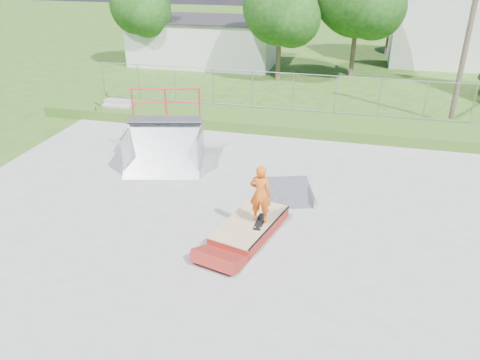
# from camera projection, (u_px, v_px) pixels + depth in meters

# --- Properties ---
(ground) EXTENTS (120.00, 120.00, 0.00)m
(ground) POSITION_uv_depth(u_px,v_px,m) (240.00, 233.00, 13.79)
(ground) COLOR #305618
(ground) RESTS_ON ground
(concrete_pad) EXTENTS (20.00, 16.00, 0.04)m
(concrete_pad) POSITION_uv_depth(u_px,v_px,m) (240.00, 232.00, 13.78)
(concrete_pad) COLOR gray
(concrete_pad) RESTS_ON ground
(grass_berm) EXTENTS (24.00, 3.00, 0.50)m
(grass_berm) POSITION_uv_depth(u_px,v_px,m) (289.00, 122.00, 21.94)
(grass_berm) COLOR #305618
(grass_berm) RESTS_ON ground
(grind_box) EXTENTS (1.96, 2.95, 0.40)m
(grind_box) POSITION_uv_depth(u_px,v_px,m) (250.00, 227.00, 13.70)
(grind_box) COLOR maroon
(grind_box) RESTS_ON concrete_pad
(quarter_pipe) EXTENTS (3.26, 2.95, 2.79)m
(quarter_pipe) POSITION_uv_depth(u_px,v_px,m) (163.00, 133.00, 17.29)
(quarter_pipe) COLOR gray
(quarter_pipe) RESTS_ON concrete_pad
(flat_bank_ramp) EXTENTS (1.91, 1.97, 0.46)m
(flat_bank_ramp) POSITION_uv_depth(u_px,v_px,m) (289.00, 193.00, 15.53)
(flat_bank_ramp) COLOR gray
(flat_bank_ramp) RESTS_ON concrete_pad
(skateboard) EXTENTS (0.26, 0.80, 0.13)m
(skateboard) POSITION_uv_depth(u_px,v_px,m) (260.00, 222.00, 13.48)
(skateboard) COLOR black
(skateboard) RESTS_ON grind_box
(skater) EXTENTS (0.64, 0.44, 1.71)m
(skater) POSITION_uv_depth(u_px,v_px,m) (260.00, 196.00, 13.10)
(skater) COLOR #E25812
(skater) RESTS_ON grind_box
(concrete_stairs) EXTENTS (1.50, 1.60, 0.80)m
(concrete_stairs) POSITION_uv_depth(u_px,v_px,m) (115.00, 110.00, 23.02)
(concrete_stairs) COLOR gray
(concrete_stairs) RESTS_ON ground
(chain_link_fence) EXTENTS (20.00, 0.06, 1.80)m
(chain_link_fence) POSITION_uv_depth(u_px,v_px,m) (293.00, 92.00, 22.31)
(chain_link_fence) COLOR gray
(chain_link_fence) RESTS_ON grass_berm
(utility_building_flat) EXTENTS (10.00, 6.00, 3.00)m
(utility_building_flat) POSITION_uv_depth(u_px,v_px,m) (206.00, 41.00, 34.00)
(utility_building_flat) COLOR silver
(utility_building_flat) RESTS_ON ground
(gable_house) EXTENTS (8.40, 6.08, 8.94)m
(gable_house) POSITION_uv_depth(u_px,v_px,m) (454.00, 8.00, 32.76)
(gable_house) COLOR silver
(gable_house) RESTS_ON ground
(utility_pole) EXTENTS (0.24, 0.24, 8.00)m
(utility_pole) POSITION_uv_depth(u_px,v_px,m) (468.00, 37.00, 20.84)
(utility_pole) COLOR brown
(utility_pole) RESTS_ON ground
(tree_left_near) EXTENTS (4.76, 4.48, 6.65)m
(tree_left_near) POSITION_uv_depth(u_px,v_px,m) (284.00, 11.00, 27.81)
(tree_left_near) COLOR brown
(tree_left_near) RESTS_ON ground
(tree_left_far) EXTENTS (4.42, 4.16, 6.18)m
(tree_left_far) POSITION_uv_depth(u_px,v_px,m) (143.00, 8.00, 31.86)
(tree_left_far) COLOR brown
(tree_left_far) RESTS_ON ground
(tree_back_mid) EXTENTS (4.08, 3.84, 5.70)m
(tree_back_mid) POSITION_uv_depth(u_px,v_px,m) (396.00, 7.00, 35.29)
(tree_back_mid) COLOR brown
(tree_back_mid) RESTS_ON ground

